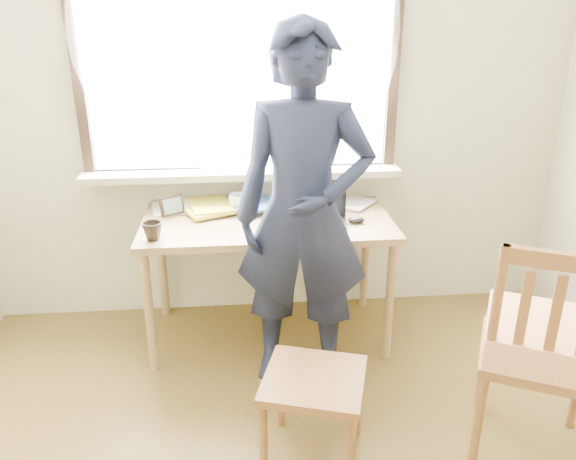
{
  "coord_description": "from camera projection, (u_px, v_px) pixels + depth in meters",
  "views": [
    {
      "loc": [
        -0.23,
        -1.28,
        1.85
      ],
      "look_at": [
        -0.02,
        0.95,
        0.95
      ],
      "focal_mm": 35.0,
      "sensor_mm": 36.0,
      "label": 1
    }
  ],
  "objects": [
    {
      "name": "person",
      "position": [
        304.0,
        215.0,
        2.7
      ],
      "size": [
        0.73,
        0.54,
        1.82
      ],
      "primitive_type": "imported",
      "rotation": [
        0.0,
        0.0,
        -0.16
      ],
      "color": "black",
      "rests_on": "ground"
    },
    {
      "name": "side_chair",
      "position": [
        543.0,
        343.0,
        2.33
      ],
      "size": [
        0.63,
        0.62,
        1.03
      ],
      "color": "brown",
      "rests_on": "ground"
    },
    {
      "name": "picture_frame",
      "position": [
        172.0,
        207.0,
        3.14
      ],
      "size": [
        0.13,
        0.09,
        0.11
      ],
      "color": "black",
      "rests_on": "desk"
    },
    {
      "name": "laptop",
      "position": [
        318.0,
        211.0,
        3.09
      ],
      "size": [
        0.34,
        0.29,
        0.21
      ],
      "color": "black",
      "rests_on": "desk"
    },
    {
      "name": "mug_dark",
      "position": [
        152.0,
        231.0,
        2.83
      ],
      "size": [
        0.11,
        0.11,
        0.1
      ],
      "primitive_type": "imported",
      "rotation": [
        0.0,
        0.0,
        -0.05
      ],
      "color": "black",
      "rests_on": "desk"
    },
    {
      "name": "mug_white",
      "position": [
        240.0,
        203.0,
        3.22
      ],
      "size": [
        0.14,
        0.14,
        0.1
      ],
      "primitive_type": "imported",
      "rotation": [
        0.0,
        0.0,
        0.11
      ],
      "color": "white",
      "rests_on": "desk"
    },
    {
      "name": "book_b",
      "position": [
        342.0,
        201.0,
        3.38
      ],
      "size": [
        0.29,
        0.3,
        0.02
      ],
      "primitive_type": "imported",
      "rotation": [
        0.0,
        0.0,
        -0.67
      ],
      "color": "white",
      "rests_on": "desk"
    },
    {
      "name": "work_chair",
      "position": [
        314.0,
        390.0,
        2.35
      ],
      "size": [
        0.51,
        0.49,
        0.42
      ],
      "color": "brown",
      "rests_on": "ground"
    },
    {
      "name": "desk_clutter",
      "position": [
        197.0,
        208.0,
        3.21
      ],
      "size": [
        0.9,
        0.52,
        0.04
      ],
      "color": "white",
      "rests_on": "desk"
    },
    {
      "name": "room_shell",
      "position": [
        314.0,
        93.0,
        1.47
      ],
      "size": [
        3.52,
        4.02,
        2.61
      ],
      "color": "beige",
      "rests_on": "ground"
    },
    {
      "name": "desk",
      "position": [
        268.0,
        232.0,
        3.14
      ],
      "size": [
        1.38,
        0.69,
        0.74
      ],
      "color": "olive",
      "rests_on": "ground"
    },
    {
      "name": "book_a",
      "position": [
        198.0,
        205.0,
        3.3
      ],
      "size": [
        0.26,
        0.32,
        0.03
      ],
      "primitive_type": "imported",
      "rotation": [
        0.0,
        0.0,
        0.23
      ],
      "color": "white",
      "rests_on": "desk"
    },
    {
      "name": "mouse",
      "position": [
        356.0,
        220.0,
        3.06
      ],
      "size": [
        0.09,
        0.06,
        0.04
      ],
      "primitive_type": "ellipsoid",
      "color": "black",
      "rests_on": "desk"
    }
  ]
}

